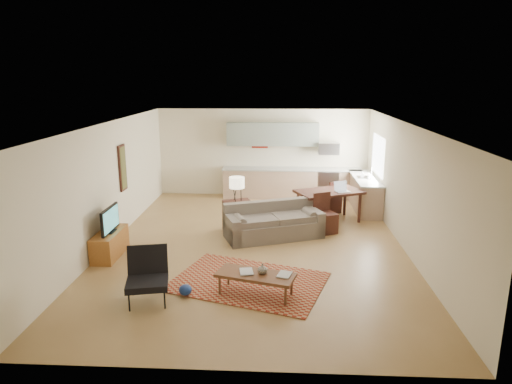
# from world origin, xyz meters

# --- Properties ---
(room) EXTENTS (9.00, 9.00, 9.00)m
(room) POSITION_xyz_m (0.00, 0.00, 1.35)
(room) COLOR olive
(room) RESTS_ON ground
(kitchen_counter_back) EXTENTS (4.26, 0.64, 0.92)m
(kitchen_counter_back) POSITION_xyz_m (0.90, 4.18, 0.46)
(kitchen_counter_back) COLOR tan
(kitchen_counter_back) RESTS_ON ground
(kitchen_counter_right) EXTENTS (0.64, 2.26, 0.92)m
(kitchen_counter_right) POSITION_xyz_m (2.93, 3.00, 0.46)
(kitchen_counter_right) COLOR tan
(kitchen_counter_right) RESTS_ON ground
(kitchen_range) EXTENTS (0.62, 0.62, 0.90)m
(kitchen_range) POSITION_xyz_m (2.00, 4.18, 0.45)
(kitchen_range) COLOR #A5A8AD
(kitchen_range) RESTS_ON ground
(kitchen_microwave) EXTENTS (0.62, 0.40, 0.35)m
(kitchen_microwave) POSITION_xyz_m (2.00, 4.20, 1.55)
(kitchen_microwave) COLOR #A5A8AD
(kitchen_microwave) RESTS_ON room
(upper_cabinets) EXTENTS (2.80, 0.34, 0.70)m
(upper_cabinets) POSITION_xyz_m (0.30, 4.33, 1.95)
(upper_cabinets) COLOR gray
(upper_cabinets) RESTS_ON room
(window_right) EXTENTS (0.02, 1.40, 1.05)m
(window_right) POSITION_xyz_m (3.23, 3.00, 1.55)
(window_right) COLOR white
(window_right) RESTS_ON room
(wall_art_left) EXTENTS (0.06, 0.42, 1.10)m
(wall_art_left) POSITION_xyz_m (-3.21, 0.90, 1.55)
(wall_art_left) COLOR olive
(wall_art_left) RESTS_ON room
(triptych) EXTENTS (1.70, 0.04, 0.50)m
(triptych) POSITION_xyz_m (-0.10, 4.47, 1.75)
(triptych) COLOR beige
(triptych) RESTS_ON room
(rug) EXTENTS (3.12, 2.60, 0.02)m
(rug) POSITION_xyz_m (-0.03, -1.91, 0.01)
(rug) COLOR maroon
(rug) RESTS_ON floor
(sofa) EXTENTS (2.53, 1.76, 0.81)m
(sofa) POSITION_xyz_m (0.40, 0.52, 0.40)
(sofa) COLOR #665B4F
(sofa) RESTS_ON floor
(coffee_table) EXTENTS (1.44, 0.89, 0.41)m
(coffee_table) POSITION_xyz_m (0.13, -2.41, 0.20)
(coffee_table) COLOR #552F19
(coffee_table) RESTS_ON floor
(book_a) EXTENTS (0.32, 0.37, 0.03)m
(book_a) POSITION_xyz_m (-0.14, -2.38, 0.41)
(book_a) COLOR maroon
(book_a) RESTS_ON coffee_table
(book_b) EXTENTS (0.37, 0.41, 0.02)m
(book_b) POSITION_xyz_m (0.52, -2.41, 0.41)
(book_b) COLOR navy
(book_b) RESTS_ON coffee_table
(vase) EXTENTS (0.21, 0.21, 0.18)m
(vase) POSITION_xyz_m (0.25, -2.38, 0.49)
(vase) COLOR black
(vase) RESTS_ON coffee_table
(armchair) EXTENTS (0.93, 0.93, 0.89)m
(armchair) POSITION_xyz_m (-1.65, -2.73, 0.45)
(armchair) COLOR black
(armchair) RESTS_ON floor
(tv_credenza) EXTENTS (0.44, 1.15, 0.53)m
(tv_credenza) POSITION_xyz_m (-3.01, -0.78, 0.27)
(tv_credenza) COLOR #935522
(tv_credenza) RESTS_ON floor
(tv) EXTENTS (0.09, 0.89, 0.53)m
(tv) POSITION_xyz_m (-2.97, -0.78, 0.80)
(tv) COLOR black
(tv) RESTS_ON tv_credenza
(console_table) EXTENTS (0.76, 0.63, 0.76)m
(console_table) POSITION_xyz_m (-0.49, 0.96, 0.38)
(console_table) COLOR black
(console_table) RESTS_ON floor
(table_lamp) EXTENTS (0.44, 0.44, 0.60)m
(table_lamp) POSITION_xyz_m (-0.49, 0.96, 1.06)
(table_lamp) COLOR beige
(table_lamp) RESTS_ON console_table
(dining_table) EXTENTS (1.88, 1.53, 0.83)m
(dining_table) POSITION_xyz_m (1.80, 1.79, 0.41)
(dining_table) COLOR black
(dining_table) RESTS_ON floor
(dining_chair_near) EXTENTS (0.62, 0.63, 0.96)m
(dining_chair_near) POSITION_xyz_m (1.64, 0.94, 0.48)
(dining_chair_near) COLOR black
(dining_chair_near) RESTS_ON floor
(dining_chair_far) EXTENTS (0.62, 0.63, 0.92)m
(dining_chair_far) POSITION_xyz_m (1.95, 2.64, 0.46)
(dining_chair_far) COLOR black
(dining_chair_far) RESTS_ON floor
(laptop) EXTENTS (0.42, 0.38, 0.26)m
(laptop) POSITION_xyz_m (2.12, 1.68, 0.96)
(laptop) COLOR #A5A8AD
(laptop) RESTS_ON dining_table
(soap_bottle) EXTENTS (0.12, 0.12, 0.19)m
(soap_bottle) POSITION_xyz_m (2.83, 2.98, 1.02)
(soap_bottle) COLOR beige
(soap_bottle) RESTS_ON kitchen_counter_right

